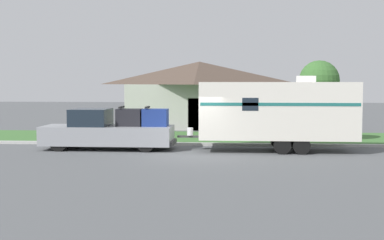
{
  "coord_description": "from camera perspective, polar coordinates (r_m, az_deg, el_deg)",
  "views": [
    {
      "loc": [
        1.78,
        -22.55,
        3.15
      ],
      "look_at": [
        -0.2,
        1.93,
        1.4
      ],
      "focal_mm": 50.0,
      "sensor_mm": 36.0,
      "label": 1
    }
  ],
  "objects": [
    {
      "name": "curb_strip",
      "position": [
        26.54,
        0.76,
        -2.59
      ],
      "size": [
        80.0,
        0.3,
        0.14
      ],
      "color": "#ADADA8",
      "rests_on": "ground_plane"
    },
    {
      "name": "lawn_strip",
      "position": [
        30.16,
        1.23,
        -1.89
      ],
      "size": [
        80.0,
        7.0,
        0.03
      ],
      "color": "#3D6B33",
      "rests_on": "ground_plane"
    },
    {
      "name": "ground_plane",
      "position": [
        22.84,
        0.12,
        -3.85
      ],
      "size": [
        120.0,
        120.0,
        0.0
      ],
      "primitive_type": "plane",
      "color": "#515456"
    },
    {
      "name": "tree_in_yard",
      "position": [
        28.75,
        13.41,
        4.06
      ],
      "size": [
        2.1,
        2.1,
        4.28
      ],
      "color": "brown",
      "rests_on": "ground_plane"
    },
    {
      "name": "house_across_street",
      "position": [
        37.86,
        0.78,
        2.9
      ],
      "size": [
        10.1,
        7.34,
        4.58
      ],
      "color": "#B2B2A8",
      "rests_on": "ground_plane"
    },
    {
      "name": "mailbox",
      "position": [
        28.41,
        -11.07,
        -0.2
      ],
      "size": [
        0.48,
        0.2,
        1.39
      ],
      "color": "brown",
      "rests_on": "ground_plane"
    },
    {
      "name": "travel_trailer",
      "position": [
        24.58,
        9.11,
        1.0
      ],
      "size": [
        8.09,
        2.45,
        3.43
      ],
      "color": "black",
      "rests_on": "ground_plane"
    },
    {
      "name": "pickup_truck",
      "position": [
        25.28,
        -8.89,
        -1.14
      ],
      "size": [
        6.18,
        2.06,
        2.02
      ],
      "color": "black",
      "rests_on": "ground_plane"
    }
  ]
}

